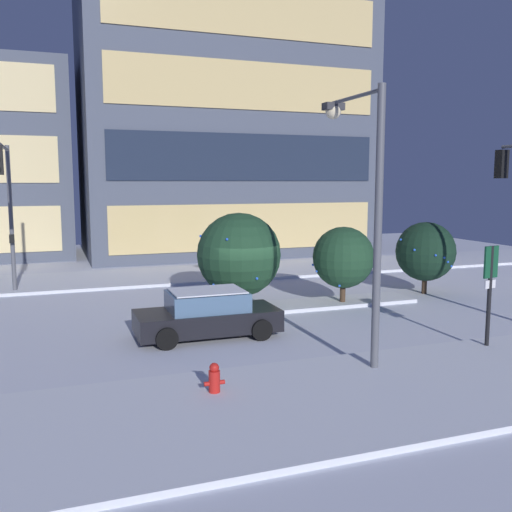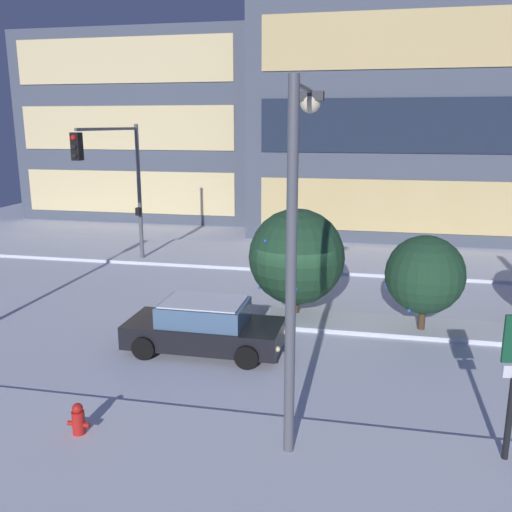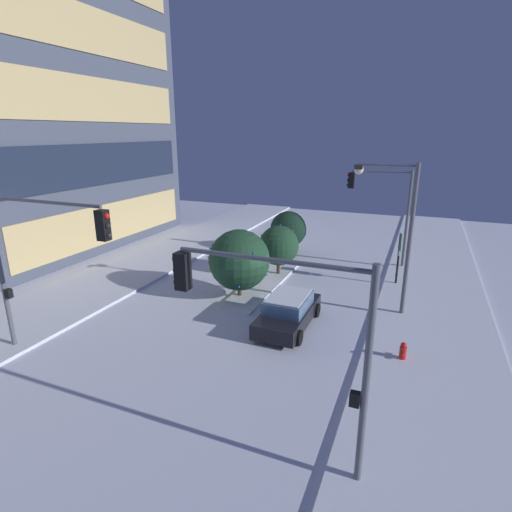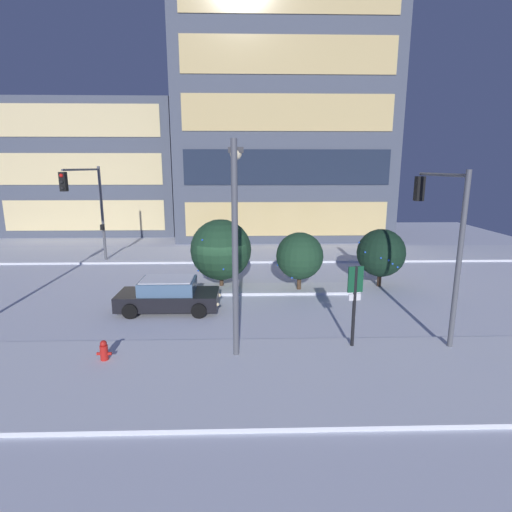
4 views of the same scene
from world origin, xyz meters
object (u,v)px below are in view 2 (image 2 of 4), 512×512
Objects in this scene: traffic_light_corner_far_left at (117,171)px; car_near at (204,327)px; fire_hydrant at (79,422)px; street_lamp_arched at (298,213)px; decorated_tree_right_of_median at (425,275)px; decorated_tree_left_of_median at (297,257)px.

car_near is at bearing 38.65° from traffic_light_corner_far_left.
traffic_light_corner_far_left is 7.79× the size of fire_hydrant.
street_lamp_arched is at bearing 38.65° from traffic_light_corner_far_left.
car_near is at bearing 38.83° from street_lamp_arched.
traffic_light_corner_far_left is 2.05× the size of decorated_tree_right_of_median.
car_near is 0.71× the size of traffic_light_corner_far_left.
street_lamp_arched is 2.32× the size of decorated_tree_right_of_median.
traffic_light_corner_far_left reaches higher than fire_hydrant.
traffic_light_corner_far_left is 1.73× the size of decorated_tree_left_of_median.
decorated_tree_left_of_median reaches higher than fire_hydrant.
fire_hydrant is 10.74m from decorated_tree_right_of_median.
traffic_light_corner_far_left is 9.52m from decorated_tree_left_of_median.
traffic_light_corner_far_left is at bearing 38.83° from street_lamp_arched.
street_lamp_arched reaches higher than decorated_tree_right_of_median.
street_lamp_arched is at bearing 13.92° from fire_hydrant.
car_near is 5.56× the size of fire_hydrant.
decorated_tree_left_of_median is 4.12m from decorated_tree_right_of_median.
street_lamp_arched is 8.79× the size of fire_hydrant.
traffic_light_corner_far_left reaches higher than car_near.
decorated_tree_right_of_median is (6.22, 2.65, 1.18)m from car_near.
traffic_light_corner_far_left is 0.89× the size of street_lamp_arched.
decorated_tree_left_of_median is at bearing 63.12° from traffic_light_corner_far_left.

